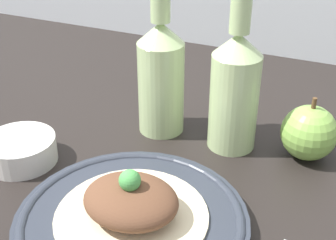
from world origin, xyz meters
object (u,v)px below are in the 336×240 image
at_px(cider_bottle_left, 161,73).
at_px(dipping_bowl, 21,150).
at_px(plate, 132,221).
at_px(apple, 309,133).
at_px(plated_food, 131,203).
at_px(cider_bottle_right, 235,86).

bearing_deg(cider_bottle_left, dipping_bowl, -131.37).
xyz_separation_m(plate, apple, (0.17, 0.26, 0.03)).
relative_size(plated_food, dipping_bowl, 1.78).
distance_m(cider_bottle_right, dipping_bowl, 0.34).
distance_m(plate, plated_food, 0.03).
height_order(plate, cider_bottle_left, cider_bottle_left).
height_order(cider_bottle_left, cider_bottle_right, same).
bearing_deg(plate, dipping_bowl, 163.98).
height_order(plated_food, cider_bottle_left, cider_bottle_left).
bearing_deg(apple, plated_food, -123.85).
bearing_deg(apple, cider_bottle_right, -172.90).
xyz_separation_m(plated_food, cider_bottle_left, (-0.07, 0.24, 0.06)).
xyz_separation_m(plate, plated_food, (0.00, 0.00, 0.03)).
xyz_separation_m(plate, cider_bottle_right, (0.05, 0.24, 0.09)).
bearing_deg(plate, apple, 56.15).
bearing_deg(dipping_bowl, cider_bottle_right, 32.23).
xyz_separation_m(cider_bottle_right, apple, (0.12, 0.01, -0.06)).
bearing_deg(plate, plated_food, 90.00).
bearing_deg(cider_bottle_right, dipping_bowl, -147.77).
bearing_deg(plate, cider_bottle_left, 106.24).
distance_m(plated_food, dipping_bowl, 0.24).
bearing_deg(apple, dipping_bowl, -154.32).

